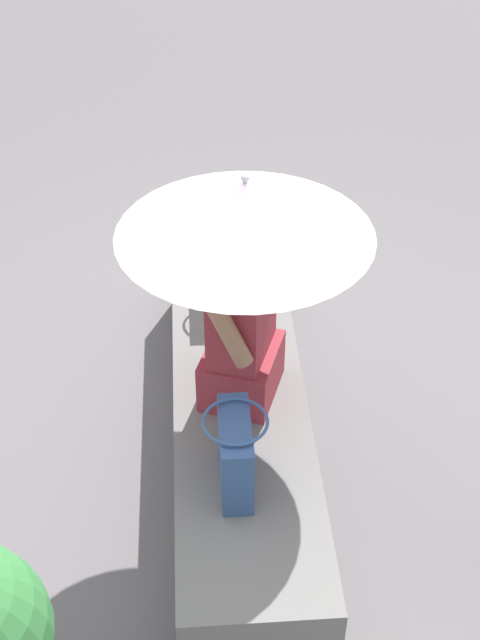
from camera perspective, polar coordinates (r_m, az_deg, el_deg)
ground_plane at (r=3.85m, az=-0.10°, el=-8.57°), size 14.00×14.00×0.00m
stone_bench at (r=3.70m, az=-0.11°, el=-6.44°), size 2.25×0.55×0.40m
person_seated at (r=3.27m, az=0.12°, el=0.22°), size 0.51×0.38×0.90m
parasol at (r=2.96m, az=0.34°, el=7.46°), size 0.93×0.93×1.02m
handbag_black at (r=3.98m, az=-0.50°, el=4.03°), size 0.31×0.23×0.34m
tote_bag_canvas at (r=3.06m, az=-0.31°, el=-8.87°), size 0.32×0.24×0.32m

